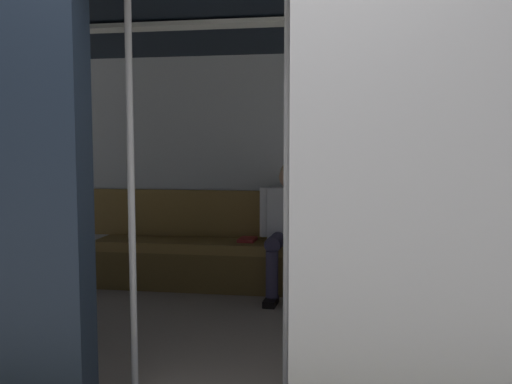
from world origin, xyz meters
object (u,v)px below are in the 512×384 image
at_px(train_car, 232,113).
at_px(person_seated, 289,220).
at_px(bench_seat, 264,255).
at_px(book, 247,240).
at_px(grab_pole_door, 131,192).
at_px(handbag, 346,235).
at_px(grab_pole_far, 287,193).

relative_size(train_car, person_seated, 5.47).
height_order(bench_seat, book, book).
height_order(person_seated, grab_pole_door, grab_pole_door).
xyz_separation_m(bench_seat, handbag, (-0.72, -0.05, 0.19)).
xyz_separation_m(train_car, grab_pole_far, (-0.45, 0.84, -0.45)).
bearing_deg(grab_pole_door, book, -95.98).
distance_m(person_seated, handbag, 0.53).
bearing_deg(grab_pole_door, train_car, -110.11).
bearing_deg(grab_pole_door, person_seated, -107.04).
bearing_deg(grab_pole_door, handbag, -117.71).
xyz_separation_m(book, grab_pole_door, (0.23, 2.17, 0.61)).
bearing_deg(book, grab_pole_door, 86.65).
bearing_deg(book, person_seated, 163.09).
xyz_separation_m(train_car, person_seated, (-0.28, -1.10, -0.86)).
height_order(grab_pole_door, grab_pole_far, same).
height_order(train_car, grab_pole_far, train_car).
relative_size(bench_seat, grab_pole_far, 1.47).
xyz_separation_m(handbag, book, (0.89, -0.04, -0.07)).
distance_m(bench_seat, book, 0.22).
relative_size(handbag, grab_pole_far, 0.12).
bearing_deg(handbag, bench_seat, 3.97).
bearing_deg(book, bench_seat, 155.04).
relative_size(book, grab_pole_door, 0.10).
distance_m(person_seated, grab_pole_far, 1.99).
distance_m(person_seated, book, 0.47).
bearing_deg(bench_seat, person_seated, 166.94).
height_order(train_car, grab_pole_door, train_car).
bearing_deg(grab_pole_door, grab_pole_far, -173.78).
bearing_deg(book, grab_pole_far, 107.70).
bearing_deg(bench_seat, grab_pole_door, 79.28).
bearing_deg(train_car, person_seated, -104.36).
height_order(train_car, bench_seat, train_car).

